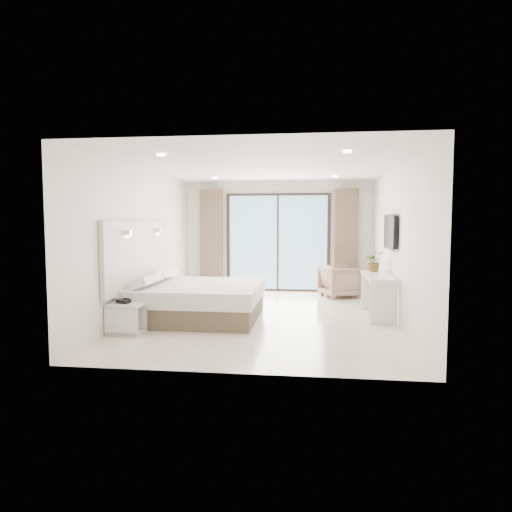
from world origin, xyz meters
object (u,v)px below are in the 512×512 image
at_px(bed, 197,300).
at_px(armchair, 340,280).
at_px(nightstand, 126,318).
at_px(console_desk, 378,286).

xyz_separation_m(bed, armchair, (2.68, 2.61, 0.07)).
bearing_deg(nightstand, armchair, 50.19).
bearing_deg(console_desk, nightstand, -156.65).
height_order(bed, console_desk, console_desk).
bearing_deg(console_desk, bed, -170.34).
distance_m(nightstand, console_desk, 4.43).
relative_size(bed, armchair, 2.79).
relative_size(nightstand, console_desk, 0.36).
height_order(nightstand, console_desk, console_desk).
distance_m(bed, armchair, 3.74).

